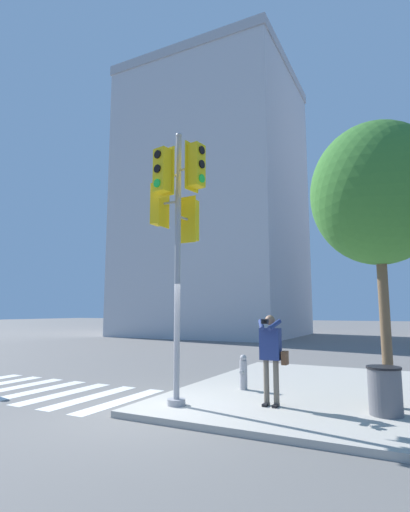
{
  "coord_description": "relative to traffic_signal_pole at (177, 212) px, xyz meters",
  "views": [
    {
      "loc": [
        4.56,
        -6.55,
        1.95
      ],
      "look_at": [
        0.83,
        0.73,
        3.08
      ],
      "focal_mm": 28.0,
      "sensor_mm": 36.0,
      "label": 1
    }
  ],
  "objects": [
    {
      "name": "ground_plane",
      "position": [
        -0.33,
        -0.42,
        -4.01
      ],
      "size": [
        160.0,
        160.0,
        0.0
      ],
      "primitive_type": "plane",
      "color": "slate"
    },
    {
      "name": "building_left",
      "position": [
        -10.18,
        22.97,
        7.14
      ],
      "size": [
        13.54,
        12.07,
        22.29
      ],
      "color": "#BCBCC1",
      "rests_on": "ground_plane"
    },
    {
      "name": "traffic_signal_pole",
      "position": [
        0.0,
        0.0,
        0.0
      ],
      "size": [
        1.29,
        1.29,
        5.64
      ],
      "color": "#939399",
      "rests_on": "sidewalk_corner"
    },
    {
      "name": "person_photographer",
      "position": [
        1.71,
        0.81,
        -2.85
      ],
      "size": [
        0.58,
        0.54,
        1.75
      ],
      "color": "black",
      "rests_on": "sidewalk_corner"
    },
    {
      "name": "street_tree",
      "position": [
        3.76,
        1.77,
        0.34
      ],
      "size": [
        2.7,
        2.7,
        5.73
      ],
      "color": "brown",
      "rests_on": "sidewalk_corner"
    },
    {
      "name": "crosswalk_stripes",
      "position": [
        -4.1,
        0.26,
        -4.01
      ],
      "size": [
        5.54,
        2.81,
        0.01
      ],
      "color": "silver",
      "rests_on": "ground_plane"
    },
    {
      "name": "fire_hydrant",
      "position": [
        0.61,
        2.09,
        -3.5
      ],
      "size": [
        0.18,
        0.24,
        0.8
      ],
      "color": "#99999E",
      "rests_on": "sidewalk_corner"
    },
    {
      "name": "sidewalk_corner",
      "position": [
        3.17,
        3.08,
        -3.95
      ],
      "size": [
        8.0,
        8.0,
        0.12
      ],
      "color": "#ADA89E",
      "rests_on": "ground_plane"
    },
    {
      "name": "trash_bin",
      "position": [
        3.73,
        1.05,
        -3.47
      ],
      "size": [
        0.6,
        0.6,
        0.84
      ],
      "color": "#5B5B60",
      "rests_on": "sidewalk_corner"
    }
  ]
}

